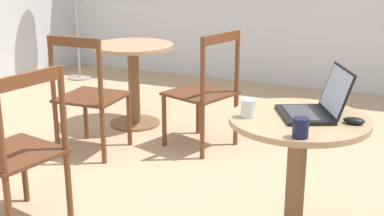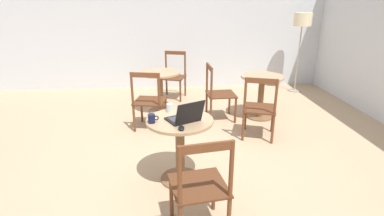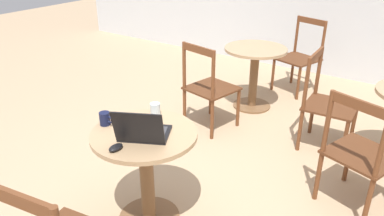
% 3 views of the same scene
% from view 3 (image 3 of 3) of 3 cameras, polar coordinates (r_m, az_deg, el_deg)
% --- Properties ---
extents(ground_plane, '(16.00, 16.00, 0.00)m').
position_cam_3_polar(ground_plane, '(3.15, 1.90, -11.71)').
color(ground_plane, tan).
extents(cafe_table_near, '(0.70, 0.70, 0.72)m').
position_cam_3_polar(cafe_table_near, '(2.56, -7.05, -7.83)').
color(cafe_table_near, brown).
rests_on(cafe_table_near, ground_plane).
extents(cafe_table_far, '(0.70, 0.70, 0.72)m').
position_cam_3_polar(cafe_table_far, '(4.35, 9.50, 6.35)').
color(cafe_table_far, brown).
rests_on(cafe_table_far, ground_plane).
extents(chair_mid_left, '(0.47, 0.47, 0.92)m').
position_cam_3_polar(chair_mid_left, '(3.69, 19.72, 0.68)').
color(chair_mid_left, brown).
rests_on(chair_mid_left, ground_plane).
extents(chair_mid_front, '(0.57, 0.57, 0.92)m').
position_cam_3_polar(chair_mid_front, '(2.96, 24.18, -6.47)').
color(chair_mid_front, brown).
rests_on(chair_mid_front, ground_plane).
extents(chair_far_front, '(0.53, 0.53, 0.92)m').
position_cam_3_polar(chair_far_front, '(3.83, 2.55, 3.09)').
color(chair_far_front, brown).
rests_on(chair_far_front, ground_plane).
extents(chair_far_back, '(0.57, 0.57, 0.92)m').
position_cam_3_polar(chair_far_back, '(4.99, 16.11, 7.49)').
color(chair_far_back, brown).
rests_on(chair_far_back, ground_plane).
extents(laptop, '(0.41, 0.41, 0.24)m').
position_cam_3_polar(laptop, '(2.36, -7.45, -3.55)').
color(laptop, black).
rests_on(laptop, cafe_table_near).
extents(mouse, '(0.06, 0.10, 0.03)m').
position_cam_3_polar(mouse, '(2.28, -11.54, -5.92)').
color(mouse, black).
rests_on(mouse, cafe_table_near).
extents(mug, '(0.11, 0.07, 0.09)m').
position_cam_3_polar(mug, '(2.57, -13.10, -1.59)').
color(mug, '#141938').
rests_on(mug, cafe_table_near).
extents(drinking_glass, '(0.07, 0.07, 0.09)m').
position_cam_3_polar(drinking_glass, '(2.64, -5.63, -0.19)').
color(drinking_glass, silver).
rests_on(drinking_glass, cafe_table_near).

